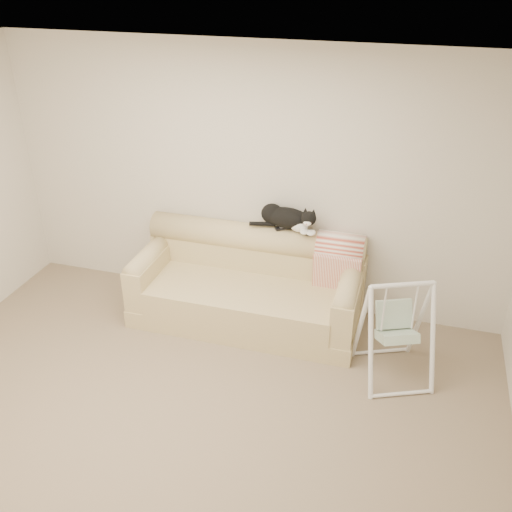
{
  "coord_description": "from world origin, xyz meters",
  "views": [
    {
      "loc": [
        1.49,
        -2.94,
        3.3
      ],
      "look_at": [
        0.25,
        1.27,
        0.9
      ],
      "focal_mm": 40.0,
      "sensor_mm": 36.0,
      "label": 1
    }
  ],
  "objects_px": {
    "remote_b": "(303,231)",
    "tuxedo_cat": "(287,218)",
    "baby_swing": "(396,330)",
    "sofa": "(248,286)",
    "remote_a": "(284,228)"
  },
  "relations": [
    {
      "from": "remote_b",
      "to": "sofa",
      "type": "bearing_deg",
      "value": -154.35
    },
    {
      "from": "remote_a",
      "to": "tuxedo_cat",
      "type": "distance_m",
      "value": 0.11
    },
    {
      "from": "remote_a",
      "to": "tuxedo_cat",
      "type": "bearing_deg",
      "value": -5.67
    },
    {
      "from": "remote_a",
      "to": "tuxedo_cat",
      "type": "height_order",
      "value": "tuxedo_cat"
    },
    {
      "from": "sofa",
      "to": "tuxedo_cat",
      "type": "height_order",
      "value": "tuxedo_cat"
    },
    {
      "from": "remote_a",
      "to": "baby_swing",
      "type": "relative_size",
      "value": 0.19
    },
    {
      "from": "sofa",
      "to": "tuxedo_cat",
      "type": "xyz_separation_m",
      "value": [
        0.31,
        0.25,
        0.67
      ]
    },
    {
      "from": "tuxedo_cat",
      "to": "baby_swing",
      "type": "distance_m",
      "value": 1.46
    },
    {
      "from": "baby_swing",
      "to": "sofa",
      "type": "bearing_deg",
      "value": 161.34
    },
    {
      "from": "remote_b",
      "to": "tuxedo_cat",
      "type": "distance_m",
      "value": 0.2
    },
    {
      "from": "remote_b",
      "to": "baby_swing",
      "type": "height_order",
      "value": "baby_swing"
    },
    {
      "from": "sofa",
      "to": "remote_b",
      "type": "xyz_separation_m",
      "value": [
        0.48,
        0.23,
        0.56
      ]
    },
    {
      "from": "baby_swing",
      "to": "remote_a",
      "type": "bearing_deg",
      "value": 147.34
    },
    {
      "from": "remote_b",
      "to": "tuxedo_cat",
      "type": "relative_size",
      "value": 0.26
    },
    {
      "from": "remote_a",
      "to": "remote_b",
      "type": "distance_m",
      "value": 0.19
    }
  ]
}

